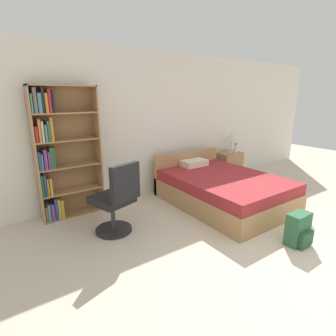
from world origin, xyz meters
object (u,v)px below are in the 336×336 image
at_px(office_chair, 117,201).
at_px(nightstand, 229,165).
at_px(backpack_green, 299,230).
at_px(bed, 221,188).
at_px(table_lamp, 231,137).
at_px(water_bottle, 236,148).
at_px(bookshelf, 59,154).

xyz_separation_m(office_chair, nightstand, (3.13, 0.90, -0.18)).
xyz_separation_m(nightstand, backpack_green, (-1.37, -2.45, -0.10)).
relative_size(bed, nightstand, 3.50).
xyz_separation_m(table_lamp, water_bottle, (0.08, -0.08, -0.25)).
bearing_deg(water_bottle, table_lamp, 134.14).
height_order(office_chair, backpack_green, office_chair).
bearing_deg(office_chair, backpack_green, -41.36).
bearing_deg(bookshelf, nightstand, -1.04).
bearing_deg(nightstand, water_bottle, -47.76).
xyz_separation_m(bookshelf, backpack_green, (2.21, -2.52, -0.80)).
distance_m(table_lamp, backpack_green, 2.90).
bearing_deg(water_bottle, office_chair, -165.98).
bearing_deg(bed, office_chair, 179.00).
distance_m(office_chair, backpack_green, 2.36).
relative_size(bed, backpack_green, 5.00).
height_order(bookshelf, table_lamp, bookshelf).
height_order(water_bottle, backpack_green, water_bottle).
bearing_deg(table_lamp, water_bottle, -45.86).
bearing_deg(backpack_green, table_lamp, 60.37).
height_order(bookshelf, water_bottle, bookshelf).
relative_size(bookshelf, bed, 0.94).
height_order(nightstand, water_bottle, water_bottle).
xyz_separation_m(bed, table_lamp, (1.21, 0.92, 0.68)).
relative_size(bookshelf, table_lamp, 4.46).
xyz_separation_m(table_lamp, backpack_green, (-1.38, -2.43, -0.75)).
bearing_deg(bookshelf, office_chair, -64.94).
bearing_deg(bed, table_lamp, 37.06).
relative_size(nightstand, water_bottle, 2.84).
xyz_separation_m(bed, backpack_green, (-0.17, -1.52, -0.06)).
distance_m(bookshelf, table_lamp, 3.60).
bearing_deg(backpack_green, office_chair, 138.64).
distance_m(nightstand, backpack_green, 2.81).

